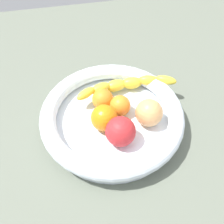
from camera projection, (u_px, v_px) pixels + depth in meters
The scene contains 8 objects.
kitchen_counter at pixel (112, 129), 69.18cm from camera, with size 120.00×120.00×3.00cm, color #5F6758.
fruit_bowl at pixel (112, 117), 65.59cm from camera, with size 34.31×34.31×6.09cm.
banana_draped_left at pixel (125, 85), 70.17cm from camera, with size 7.17×26.60×4.32cm.
orange_front at pixel (103, 99), 67.12cm from camera, with size 5.26×5.26×5.26cm, color orange.
orange_mid_left at pixel (104, 118), 62.70cm from camera, with size 6.29×6.29×6.29cm, color orange.
orange_mid_right at pixel (120, 106), 65.84cm from camera, with size 5.15×5.15×5.15cm, color orange.
peach_blush at pixel (149, 113), 63.51cm from camera, with size 6.57×6.57×6.57cm, color #E6A562.
tomato_red at pixel (121, 131), 59.93cm from camera, with size 6.83×6.83×6.83cm, color red.
Camera 1 is at (-39.97, 8.13, 57.53)cm, focal length 43.70 mm.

